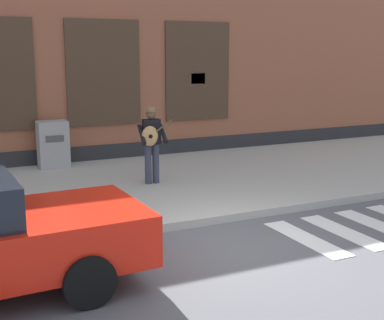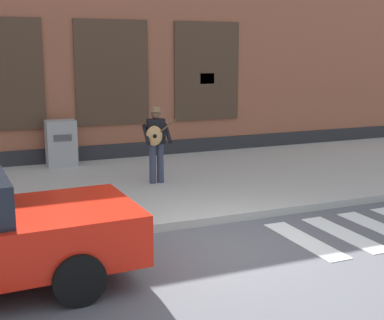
# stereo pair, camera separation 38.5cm
# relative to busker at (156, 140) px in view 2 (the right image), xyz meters

# --- Properties ---
(ground_plane) EXTENTS (160.00, 160.00, 0.00)m
(ground_plane) POSITION_rel_busker_xyz_m (-0.13, -4.01, -1.12)
(ground_plane) COLOR #56565B
(sidewalk) EXTENTS (28.00, 5.93, 0.15)m
(sidewalk) POSITION_rel_busker_xyz_m (-0.13, 0.18, -1.05)
(sidewalk) COLOR #ADAAA3
(sidewalk) RESTS_ON ground
(building_backdrop) EXTENTS (28.00, 4.06, 8.86)m
(building_backdrop) POSITION_rel_busker_xyz_m (-0.13, 5.14, 3.30)
(building_backdrop) COLOR #99563D
(building_backdrop) RESTS_ON ground
(busker) EXTENTS (0.72, 0.57, 1.70)m
(busker) POSITION_rel_busker_xyz_m (0.00, 0.00, 0.00)
(busker) COLOR #33384C
(busker) RESTS_ON sidewalk
(utility_box) EXTENTS (0.75, 0.54, 1.18)m
(utility_box) POSITION_rel_busker_xyz_m (-1.63, 2.70, -0.38)
(utility_box) COLOR #9E9E9E
(utility_box) RESTS_ON sidewalk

